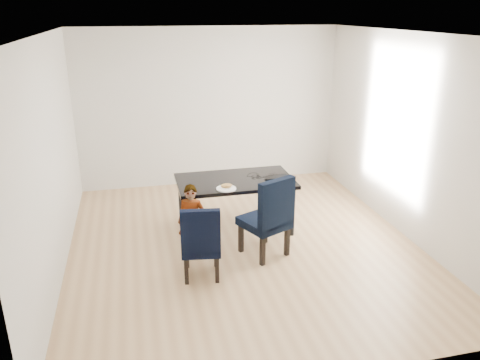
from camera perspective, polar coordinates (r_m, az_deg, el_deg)
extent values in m
cube|color=tan|center=(6.30, 0.42, -7.93)|extent=(4.50, 5.00, 0.01)
cube|color=white|center=(5.57, 0.49, 17.50)|extent=(4.50, 5.00, 0.01)
cube|color=silver|center=(8.18, -3.73, 8.76)|extent=(4.50, 0.01, 2.70)
cube|color=silver|center=(3.57, 10.03, -7.11)|extent=(4.50, 0.01, 2.70)
cube|color=white|center=(5.72, -22.11, 2.25)|extent=(0.01, 5.00, 2.70)
cube|color=white|center=(6.67, 19.70, 4.98)|extent=(0.01, 5.00, 2.70)
cube|color=black|center=(6.58, -0.60, -3.00)|extent=(1.60, 0.90, 0.75)
cube|color=black|center=(5.45, -4.79, -7.30)|extent=(0.50, 0.52, 0.92)
cube|color=black|center=(5.87, 2.98, -4.31)|extent=(0.69, 0.70, 1.07)
imported|color=red|center=(5.84, -5.90, -5.11)|extent=(0.41, 0.33, 0.96)
cylinder|color=white|center=(6.10, -1.69, -1.05)|extent=(0.34, 0.34, 0.01)
ellipsoid|color=#A3743A|center=(6.10, -1.67, -0.69)|extent=(0.16, 0.10, 0.06)
imported|color=black|center=(6.55, 4.31, 0.47)|extent=(0.36, 0.26, 0.03)
torus|color=black|center=(6.51, 2.00, 0.32)|extent=(0.15, 0.15, 0.01)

